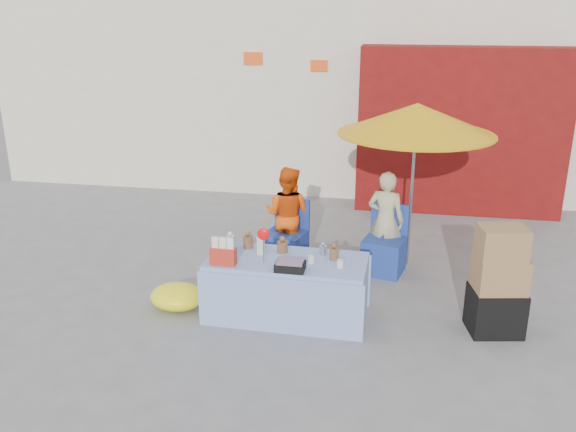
% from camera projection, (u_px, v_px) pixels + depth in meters
% --- Properties ---
extents(ground, '(80.00, 80.00, 0.00)m').
position_uv_depth(ground, '(270.00, 322.00, 6.48)').
color(ground, slate).
rests_on(ground, ground).
extents(backdrop, '(14.00, 8.00, 7.80)m').
position_uv_depth(backdrop, '(369.00, 9.00, 12.35)').
color(backdrop, silver).
rests_on(backdrop, ground).
extents(market_table, '(1.74, 0.85, 1.04)m').
position_uv_depth(market_table, '(286.00, 287.00, 6.52)').
color(market_table, '#7F98CC').
rests_on(market_table, ground).
extents(chair_left, '(0.58, 0.57, 0.85)m').
position_uv_depth(chair_left, '(286.00, 246.00, 7.84)').
color(chair_left, '#203A96').
rests_on(chair_left, ground).
extents(chair_right, '(0.58, 0.57, 0.85)m').
position_uv_depth(chair_right, '(384.00, 253.00, 7.63)').
color(chair_right, '#203A96').
rests_on(chair_right, ground).
extents(vendor_orange, '(0.71, 0.61, 1.27)m').
position_uv_depth(vendor_orange, '(287.00, 215.00, 7.84)').
color(vendor_orange, '#F1520C').
rests_on(vendor_orange, ground).
extents(vendor_beige, '(0.52, 0.40, 1.27)m').
position_uv_depth(vendor_beige, '(386.00, 221.00, 7.63)').
color(vendor_beige, tan).
rests_on(vendor_beige, ground).
extents(umbrella, '(1.90, 1.90, 2.09)m').
position_uv_depth(umbrella, '(417.00, 120.00, 7.30)').
color(umbrella, gray).
rests_on(umbrella, ground).
extents(box_stack, '(0.59, 0.51, 1.15)m').
position_uv_depth(box_stack, '(498.00, 285.00, 6.14)').
color(box_stack, black).
rests_on(box_stack, ground).
extents(tarp_bundle, '(0.76, 0.69, 0.28)m').
position_uv_depth(tarp_bundle, '(178.00, 297.00, 6.75)').
color(tarp_bundle, yellow).
rests_on(tarp_bundle, ground).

